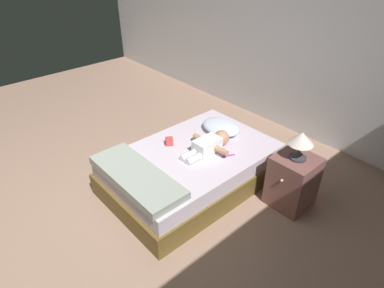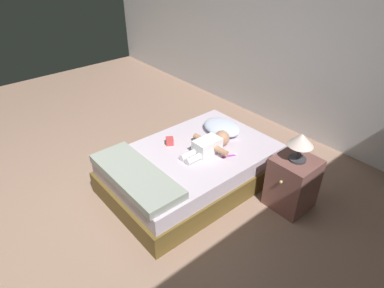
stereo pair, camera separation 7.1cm
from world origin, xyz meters
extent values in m
plane|color=#9A7863|center=(0.00, 0.00, 0.00)|extent=(8.00, 8.00, 0.00)
cube|color=silver|center=(0.00, 3.00, 1.41)|extent=(8.00, 0.12, 2.81)
cube|color=brown|center=(0.26, 1.15, 0.12)|extent=(1.16, 1.77, 0.23)
cube|color=silver|center=(0.26, 1.15, 0.32)|extent=(1.11, 1.70, 0.17)
ellipsoid|color=silver|center=(0.16, 1.67, 0.46)|extent=(0.46, 0.35, 0.11)
cube|color=white|center=(0.35, 1.27, 0.47)|extent=(0.17, 0.28, 0.14)
sphere|color=tan|center=(0.35, 1.48, 0.48)|extent=(0.16, 0.16, 0.16)
cylinder|color=tan|center=(0.20, 1.31, 0.47)|extent=(0.16, 0.07, 0.06)
cylinder|color=tan|center=(0.51, 1.31, 0.47)|extent=(0.16, 0.06, 0.06)
cylinder|color=white|center=(0.31, 1.05, 0.43)|extent=(0.06, 0.18, 0.06)
cylinder|color=white|center=(0.40, 1.05, 0.43)|extent=(0.06, 0.18, 0.06)
cube|color=purple|center=(0.56, 1.37, 0.41)|extent=(0.07, 0.14, 0.01)
cube|color=white|center=(0.59, 1.44, 0.42)|extent=(0.02, 0.03, 0.01)
cube|color=brown|center=(1.14, 1.66, 0.27)|extent=(0.38, 0.38, 0.54)
sphere|color=tan|center=(1.14, 1.46, 0.39)|extent=(0.03, 0.03, 0.03)
cylinder|color=#333338|center=(1.14, 1.66, 0.55)|extent=(0.16, 0.16, 0.02)
cylinder|color=#333338|center=(1.14, 1.66, 0.63)|extent=(0.02, 0.02, 0.14)
cone|color=silver|center=(1.14, 1.66, 0.76)|extent=(0.23, 0.23, 0.12)
cube|color=#98A193|center=(0.26, 0.47, 0.44)|extent=(1.04, 0.39, 0.08)
cube|color=#CE4242|center=(-0.01, 1.06, 0.44)|extent=(0.11, 0.11, 0.08)
camera|label=1|loc=(2.35, -0.72, 2.29)|focal=30.81mm
camera|label=2|loc=(2.39, -0.67, 2.29)|focal=30.81mm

